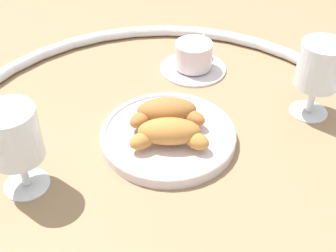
{
  "coord_description": "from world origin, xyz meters",
  "views": [
    {
      "loc": [
        0.2,
        0.51,
        0.49
      ],
      "look_at": [
        -0.01,
        -0.0,
        0.03
      ],
      "focal_mm": 46.8,
      "sensor_mm": 36.0,
      "label": 1
    }
  ],
  "objects_px": {
    "croissant_large": "(167,112)",
    "juice_glass_left": "(13,138)",
    "croissant_small": "(169,133)",
    "coffee_cup_near": "(194,58)",
    "juice_glass_right": "(319,68)",
    "pastry_plate": "(168,135)"
  },
  "relations": [
    {
      "from": "pastry_plate",
      "to": "croissant_small",
      "type": "distance_m",
      "value": 0.04
    },
    {
      "from": "coffee_cup_near",
      "to": "croissant_small",
      "type": "bearing_deg",
      "value": 56.48
    },
    {
      "from": "coffee_cup_near",
      "to": "pastry_plate",
      "type": "bearing_deg",
      "value": 54.48
    },
    {
      "from": "croissant_large",
      "to": "juice_glass_left",
      "type": "xyz_separation_m",
      "value": [
        0.24,
        0.04,
        0.05
      ]
    },
    {
      "from": "juice_glass_left",
      "to": "croissant_small",
      "type": "bearing_deg",
      "value": 176.57
    },
    {
      "from": "croissant_small",
      "to": "coffee_cup_near",
      "type": "relative_size",
      "value": 0.93
    },
    {
      "from": "pastry_plate",
      "to": "coffee_cup_near",
      "type": "bearing_deg",
      "value": -125.52
    },
    {
      "from": "pastry_plate",
      "to": "croissant_small",
      "type": "bearing_deg",
      "value": 71.58
    },
    {
      "from": "juice_glass_left",
      "to": "juice_glass_right",
      "type": "height_order",
      "value": "same"
    },
    {
      "from": "croissant_large",
      "to": "coffee_cup_near",
      "type": "xyz_separation_m",
      "value": [
        -0.13,
        -0.16,
        -0.01
      ]
    },
    {
      "from": "coffee_cup_near",
      "to": "croissant_large",
      "type": "bearing_deg",
      "value": 52.42
    },
    {
      "from": "juice_glass_left",
      "to": "juice_glass_right",
      "type": "distance_m",
      "value": 0.5
    },
    {
      "from": "croissant_small",
      "to": "juice_glass_left",
      "type": "bearing_deg",
      "value": -3.43
    },
    {
      "from": "pastry_plate",
      "to": "juice_glass_right",
      "type": "distance_m",
      "value": 0.28
    },
    {
      "from": "croissant_large",
      "to": "juice_glass_left",
      "type": "bearing_deg",
      "value": 9.08
    },
    {
      "from": "coffee_cup_near",
      "to": "juice_glass_left",
      "type": "distance_m",
      "value": 0.43
    },
    {
      "from": "croissant_large",
      "to": "croissant_small",
      "type": "bearing_deg",
      "value": 71.86
    },
    {
      "from": "coffee_cup_near",
      "to": "juice_glass_right",
      "type": "relative_size",
      "value": 0.97
    },
    {
      "from": "pastry_plate",
      "to": "juice_glass_left",
      "type": "distance_m",
      "value": 0.25
    },
    {
      "from": "croissant_large",
      "to": "juice_glass_left",
      "type": "relative_size",
      "value": 0.92
    },
    {
      "from": "croissant_small",
      "to": "juice_glass_left",
      "type": "height_order",
      "value": "juice_glass_left"
    },
    {
      "from": "pastry_plate",
      "to": "juice_glass_right",
      "type": "height_order",
      "value": "juice_glass_right"
    }
  ]
}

